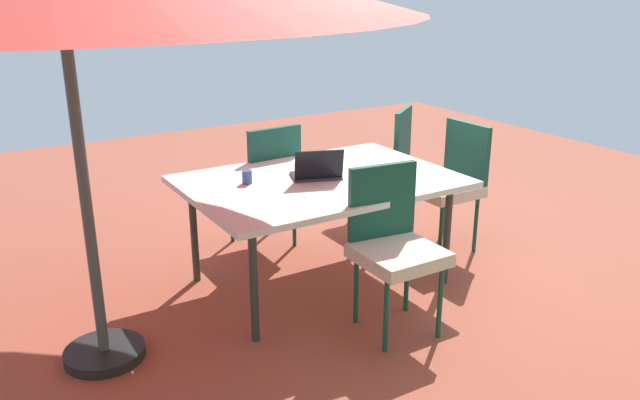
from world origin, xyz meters
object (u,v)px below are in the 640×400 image
chair_southwest (385,157)px  chair_south (266,179)px  laptop (317,172)px  cup (247,177)px  chair_north (394,241)px  chair_west (451,180)px  dining_table (320,186)px

chair_southwest → chair_south: bearing=-35.9°
laptop → cup: laptop is taller
chair_southwest → chair_north: bearing=16.9°
chair_southwest → chair_west: same height
chair_south → laptop: (-0.01, 0.74, 0.25)m
dining_table → chair_west: bearing=179.9°
chair_north → cup: bearing=126.6°
chair_north → cup: 1.06m
dining_table → cup: bearing=-18.9°
dining_table → chair_north: chair_north is taller
dining_table → laptop: 0.10m
chair_southwest → laptop: (1.16, 0.78, 0.25)m
dining_table → cup: (0.46, -0.16, 0.09)m
chair_north → chair_south: bearing=100.0°
chair_west → chair_south: 1.41m
chair_south → chair_west: bearing=144.2°
laptop → dining_table: bearing=177.0°
chair_north → chair_southwest: bearing=61.5°
dining_table → cup: 0.49m
chair_west → cup: size_ratio=11.47×
cup → dining_table: bearing=161.1°
chair_south → chair_north: size_ratio=1.00×
cup → laptop: bearing=161.3°
chair_southwest → cup: (1.59, 0.63, 0.24)m
chair_west → chair_north: (1.11, 0.74, 0.00)m
chair_southwest → cup: chair_southwest is taller
laptop → cup: (0.44, -0.15, -0.00)m
chair_south → laptop: bearing=87.1°
chair_west → laptop: (1.19, -0.01, 0.25)m
laptop → chair_south: bearing=-69.8°
dining_table → chair_west: size_ratio=1.79×
chair_west → chair_southwest: bearing=-179.2°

